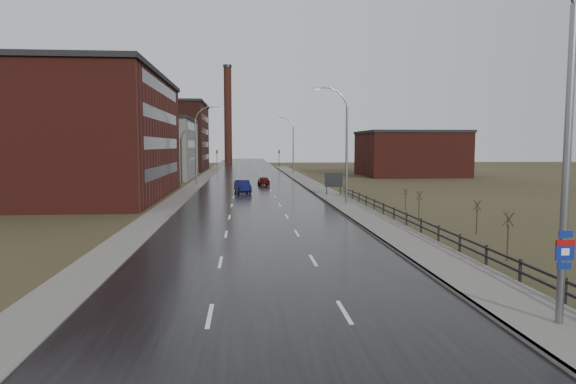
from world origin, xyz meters
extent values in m
plane|color=#2D2819|center=(0.00, 0.00, 0.00)|extent=(320.00, 320.00, 0.00)
cube|color=black|center=(0.00, 60.00, 0.03)|extent=(14.00, 300.00, 0.06)
cube|color=#595651|center=(8.60, 35.00, 0.09)|extent=(3.20, 180.00, 0.18)
cube|color=slate|center=(7.08, 35.00, 0.09)|extent=(0.16, 180.00, 0.18)
cube|color=#595651|center=(-8.20, 60.00, 0.06)|extent=(2.40, 260.00, 0.12)
cube|color=#471914|center=(-21.00, 45.00, 6.50)|extent=(22.00, 28.00, 13.00)
cube|color=black|center=(-21.00, 45.00, 13.25)|extent=(22.44, 28.56, 0.50)
cube|color=black|center=(-10.02, 45.00, 3.00)|extent=(0.06, 22.40, 1.20)
cube|color=black|center=(-10.02, 45.00, 6.00)|extent=(0.06, 22.40, 1.20)
cube|color=black|center=(-10.02, 45.00, 9.00)|extent=(0.06, 22.40, 1.20)
cube|color=black|center=(-10.02, 45.00, 12.00)|extent=(0.06, 22.40, 1.20)
cube|color=slate|center=(-18.00, 78.00, 5.00)|extent=(16.00, 20.00, 10.00)
cube|color=black|center=(-18.00, 78.00, 10.25)|extent=(16.32, 20.40, 0.50)
cube|color=black|center=(-10.02, 78.00, 3.00)|extent=(0.06, 16.00, 1.20)
cube|color=black|center=(-10.02, 78.00, 6.00)|extent=(0.06, 16.00, 1.20)
cube|color=black|center=(-10.02, 78.00, 9.00)|extent=(0.06, 16.00, 1.20)
cube|color=#331611|center=(-23.00, 108.00, 7.50)|extent=(26.00, 24.00, 15.00)
cube|color=black|center=(-23.00, 108.00, 15.25)|extent=(26.52, 24.48, 0.50)
cube|color=black|center=(-10.02, 108.00, 3.00)|extent=(0.06, 19.20, 1.20)
cube|color=black|center=(-10.02, 108.00, 6.00)|extent=(0.06, 19.20, 1.20)
cube|color=black|center=(-10.02, 108.00, 9.00)|extent=(0.06, 19.20, 1.20)
cube|color=black|center=(-10.02, 108.00, 12.00)|extent=(0.06, 19.20, 1.20)
cube|color=#471914|center=(30.30, 82.00, 4.00)|extent=(18.00, 16.00, 8.00)
cube|color=black|center=(30.30, 82.00, 8.25)|extent=(18.36, 16.32, 0.50)
cylinder|color=#331611|center=(-6.00, 150.00, 15.00)|extent=(2.40, 2.40, 30.00)
cylinder|color=black|center=(-6.00, 150.00, 30.30)|extent=(2.70, 2.70, 0.80)
cylinder|color=slate|center=(8.80, 2.00, 5.00)|extent=(0.24, 0.24, 10.00)
cube|color=navy|center=(8.80, 1.88, 3.05)|extent=(0.45, 0.04, 0.22)
cube|color=navy|center=(8.80, 1.88, 2.55)|extent=(0.60, 0.04, 0.65)
cube|color=maroon|center=(8.80, 1.87, 2.78)|extent=(0.60, 0.04, 0.20)
cube|color=navy|center=(8.80, 1.88, 2.05)|extent=(0.45, 0.04, 0.22)
cube|color=silver|center=(8.80, 1.86, 2.50)|extent=(0.26, 0.02, 0.22)
cylinder|color=slate|center=(8.80, 36.00, 4.75)|extent=(0.24, 0.24, 9.50)
cylinder|color=slate|center=(8.63, 36.00, 9.90)|extent=(0.51, 0.14, 0.98)
cylinder|color=slate|center=(8.16, 36.00, 10.62)|extent=(0.81, 0.14, 0.81)
cylinder|color=slate|center=(7.44, 36.00, 11.09)|extent=(0.98, 0.14, 0.51)
cylinder|color=slate|center=(6.60, 36.00, 11.26)|extent=(1.01, 0.14, 0.14)
cube|color=slate|center=(5.91, 36.00, 11.21)|extent=(0.70, 0.28, 0.18)
cube|color=silver|center=(5.91, 36.00, 11.11)|extent=(0.50, 0.20, 0.04)
cylinder|color=slate|center=(-8.00, 62.00, 4.75)|extent=(0.24, 0.24, 9.50)
cylinder|color=slate|center=(-7.83, 62.00, 9.90)|extent=(0.51, 0.14, 0.98)
cylinder|color=slate|center=(-7.36, 62.00, 10.62)|extent=(0.81, 0.14, 0.81)
cylinder|color=slate|center=(-6.64, 62.00, 11.09)|extent=(0.98, 0.14, 0.51)
cylinder|color=slate|center=(-5.80, 62.00, 11.26)|extent=(1.01, 0.14, 0.14)
cube|color=slate|center=(-5.11, 62.00, 11.21)|extent=(0.70, 0.28, 0.18)
cube|color=silver|center=(-5.11, 62.00, 11.11)|extent=(0.50, 0.20, 0.04)
cylinder|color=slate|center=(8.80, 90.00, 4.75)|extent=(0.24, 0.24, 9.50)
cylinder|color=slate|center=(8.63, 90.00, 9.90)|extent=(0.51, 0.14, 0.98)
cylinder|color=slate|center=(8.16, 90.00, 10.62)|extent=(0.81, 0.14, 0.81)
cylinder|color=slate|center=(7.44, 90.00, 11.09)|extent=(0.98, 0.14, 0.51)
cylinder|color=slate|center=(6.60, 90.00, 11.26)|extent=(1.01, 0.14, 0.14)
cube|color=slate|center=(5.91, 90.00, 11.21)|extent=(0.70, 0.28, 0.18)
cube|color=silver|center=(5.91, 90.00, 11.11)|extent=(0.50, 0.20, 0.04)
cube|color=black|center=(10.30, 4.00, 0.55)|extent=(0.10, 0.10, 1.10)
cube|color=black|center=(10.30, 7.00, 0.55)|extent=(0.10, 0.10, 1.10)
cube|color=black|center=(10.30, 10.00, 0.55)|extent=(0.10, 0.10, 1.10)
cube|color=black|center=(10.30, 13.00, 0.55)|extent=(0.10, 0.10, 1.10)
cube|color=black|center=(10.30, 16.00, 0.55)|extent=(0.10, 0.10, 1.10)
cube|color=black|center=(10.30, 19.00, 0.55)|extent=(0.10, 0.10, 1.10)
cube|color=black|center=(10.30, 22.00, 0.55)|extent=(0.10, 0.10, 1.10)
cube|color=black|center=(10.30, 25.00, 0.55)|extent=(0.10, 0.10, 1.10)
cube|color=black|center=(10.30, 28.00, 0.55)|extent=(0.10, 0.10, 1.10)
cube|color=black|center=(10.30, 31.00, 0.55)|extent=(0.10, 0.10, 1.10)
cube|color=black|center=(10.30, 34.00, 0.55)|extent=(0.10, 0.10, 1.10)
cube|color=black|center=(10.30, 37.00, 0.55)|extent=(0.10, 0.10, 1.10)
cube|color=black|center=(10.30, 40.00, 0.55)|extent=(0.10, 0.10, 1.10)
cube|color=black|center=(10.30, 43.00, 0.55)|extent=(0.10, 0.10, 1.10)
cube|color=black|center=(10.30, 18.50, 0.95)|extent=(0.08, 53.00, 0.10)
cube|color=black|center=(10.30, 18.50, 0.55)|extent=(0.08, 53.00, 0.10)
cylinder|color=#382D23|center=(12.02, 11.27, 0.92)|extent=(0.08, 0.08, 1.85)
cylinder|color=#382D23|center=(12.07, 11.27, 2.13)|extent=(0.04, 0.62, 0.73)
cylinder|color=#382D23|center=(12.04, 11.32, 2.13)|extent=(0.59, 0.23, 0.74)
cylinder|color=#382D23|center=(11.98, 11.30, 2.13)|extent=(0.35, 0.53, 0.75)
cylinder|color=#382D23|center=(11.98, 11.24, 2.13)|extent=(0.35, 0.53, 0.75)
cylinder|color=#382D23|center=(12.04, 11.23, 2.13)|extent=(0.59, 0.23, 0.74)
cylinder|color=#382D23|center=(13.98, 18.88, 0.83)|extent=(0.08, 0.08, 1.66)
cylinder|color=#382D23|center=(14.03, 18.88, 1.91)|extent=(0.04, 0.56, 0.66)
cylinder|color=#382D23|center=(13.99, 18.92, 1.91)|extent=(0.53, 0.21, 0.67)
cylinder|color=#382D23|center=(13.94, 18.91, 1.91)|extent=(0.32, 0.48, 0.68)
cylinder|color=#382D23|center=(13.94, 18.85, 1.91)|extent=(0.32, 0.48, 0.68)
cylinder|color=#382D23|center=(13.99, 18.83, 1.91)|extent=(0.53, 0.21, 0.67)
cylinder|color=#382D23|center=(12.14, 24.71, 0.87)|extent=(0.08, 0.08, 1.73)
cylinder|color=#382D23|center=(12.19, 24.71, 1.99)|extent=(0.04, 0.59, 0.69)
cylinder|color=#382D23|center=(12.16, 24.75, 1.99)|extent=(0.56, 0.22, 0.69)
cylinder|color=#382D23|center=(12.10, 24.73, 1.99)|extent=(0.33, 0.49, 0.70)
cylinder|color=#382D23|center=(12.10, 24.68, 1.99)|extent=(0.33, 0.49, 0.70)
cylinder|color=#382D23|center=(12.16, 24.66, 1.99)|extent=(0.56, 0.22, 0.69)
cylinder|color=#382D23|center=(13.33, 31.72, 0.71)|extent=(0.08, 0.08, 1.43)
cylinder|color=#382D23|center=(13.38, 31.72, 1.64)|extent=(0.04, 0.49, 0.57)
cylinder|color=#382D23|center=(13.35, 31.77, 1.64)|extent=(0.46, 0.19, 0.58)
cylinder|color=#382D23|center=(13.29, 31.75, 1.64)|extent=(0.28, 0.41, 0.58)
cylinder|color=#382D23|center=(13.29, 31.69, 1.64)|extent=(0.28, 0.41, 0.58)
cylinder|color=#382D23|center=(13.35, 31.67, 1.64)|extent=(0.46, 0.19, 0.58)
cube|color=black|center=(8.31, 44.82, 0.90)|extent=(0.10, 0.10, 1.80)
cube|color=black|center=(9.89, 44.82, 0.90)|extent=(0.10, 0.10, 1.80)
cube|color=silver|center=(9.10, 44.77, 1.87)|extent=(1.97, 0.08, 1.54)
cube|color=black|center=(9.10, 44.72, 1.87)|extent=(2.07, 0.04, 1.64)
cylinder|color=black|center=(-8.00, 120.00, 2.60)|extent=(0.16, 0.16, 5.20)
imported|color=black|center=(-8.00, 120.00, 4.75)|extent=(0.58, 2.73, 1.10)
sphere|color=#FF190C|center=(-8.00, 119.85, 5.05)|extent=(0.18, 0.18, 0.18)
cylinder|color=black|center=(8.00, 120.00, 2.60)|extent=(0.16, 0.16, 5.20)
imported|color=black|center=(8.00, 120.00, 4.75)|extent=(0.58, 2.73, 1.10)
sphere|color=#FF190C|center=(8.00, 119.85, 5.05)|extent=(0.18, 0.18, 0.18)
imported|color=#0B0C3B|center=(-1.29, 49.15, 0.76)|extent=(2.20, 4.80, 1.53)
imported|color=#420C0B|center=(1.70, 60.62, 0.64)|extent=(1.80, 3.87, 1.28)
camera|label=1|loc=(-1.11, -13.00, 5.79)|focal=32.00mm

